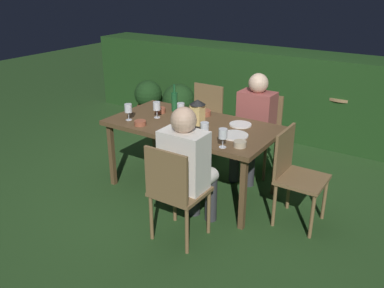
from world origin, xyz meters
name	(u,v)px	position (x,y,z in m)	size (l,w,h in m)	color
ground_plane	(192,188)	(0.00, 0.00, 0.00)	(16.00, 16.00, 0.00)	#26471E
dining_table	(192,129)	(0.00, 0.00, 0.67)	(1.68, 0.88, 0.73)	brown
chair_side_right_b	(260,129)	(0.38, 0.83, 0.49)	(0.42, 0.40, 0.87)	brown
person_in_rust	(254,121)	(0.38, 0.64, 0.64)	(0.38, 0.47, 1.15)	#9E4C47
chair_side_left_b	(175,190)	(0.38, -0.83, 0.49)	(0.42, 0.40, 0.87)	brown
person_in_cream	(188,164)	(0.38, -0.64, 0.64)	(0.38, 0.47, 1.15)	white
chair_side_right_a	(203,118)	(-0.38, 0.83, 0.49)	(0.42, 0.40, 0.87)	brown
chair_head_far	(295,172)	(1.09, 0.00, 0.49)	(0.40, 0.42, 0.87)	brown
lantern_centerpiece	(198,111)	(0.07, -0.02, 0.88)	(0.15, 0.15, 0.27)	black
green_bottle_on_table	(174,101)	(-0.38, 0.24, 0.84)	(0.07, 0.07, 0.29)	#195128
wine_glass_a	(205,128)	(0.33, -0.31, 0.85)	(0.08, 0.08, 0.17)	silver
wine_glass_b	(223,135)	(0.55, -0.36, 0.85)	(0.08, 0.08, 0.17)	silver
wine_glass_c	(128,109)	(-0.60, -0.26, 0.85)	(0.08, 0.08, 0.17)	silver
wine_glass_d	(157,107)	(-0.40, -0.04, 0.85)	(0.08, 0.08, 0.17)	silver
wine_glass_e	(181,108)	(-0.17, 0.06, 0.85)	(0.08, 0.08, 0.17)	silver
plate_a	(240,125)	(0.42, 0.22, 0.74)	(0.22, 0.22, 0.01)	white
plate_b	(234,135)	(0.51, -0.07, 0.74)	(0.26, 0.26, 0.01)	white
bowl_olives	(204,113)	(-0.04, 0.29, 0.76)	(0.14, 0.14, 0.06)	#9E5138
bowl_bread	(240,144)	(0.67, -0.27, 0.76)	(0.11, 0.11, 0.05)	#BCAD8E
bowl_salad	(160,110)	(-0.47, 0.10, 0.76)	(0.11, 0.11, 0.06)	#9E5138
bowl_dip	(140,123)	(-0.40, -0.31, 0.76)	(0.12, 0.12, 0.05)	#9E5138
side_table	(341,112)	(0.96, 2.05, 0.46)	(0.53, 0.53, 0.69)	#9E7A51
ice_bucket	(345,87)	(0.96, 2.05, 0.79)	(0.26, 0.26, 0.34)	#B2B7BF
hedge_backdrop	(274,91)	(0.00, 2.13, 0.57)	(5.99, 0.65, 1.14)	#1E4219
potted_plant_by_hedge	(148,100)	(-1.74, 1.45, 0.34)	(0.41, 0.41, 0.64)	brown
potted_plant_corner	(179,105)	(-1.09, 1.32, 0.40)	(0.46, 0.46, 0.70)	#9E5133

